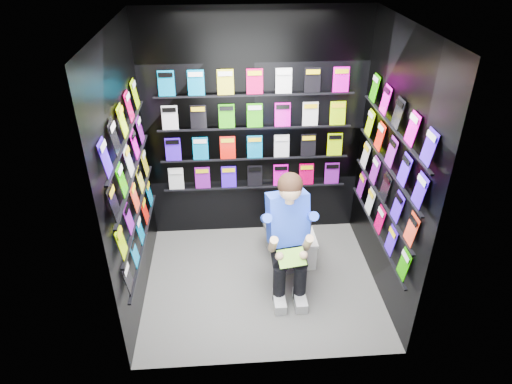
{
  "coord_description": "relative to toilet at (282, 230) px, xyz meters",
  "views": [
    {
      "loc": [
        -0.32,
        -3.61,
        3.3
      ],
      "look_at": [
        -0.05,
        0.15,
        1.03
      ],
      "focal_mm": 32.0,
      "sensor_mm": 36.0,
      "label": 1
    }
  ],
  "objects": [
    {
      "name": "toilet",
      "position": [
        0.0,
        0.0,
        0.0
      ],
      "size": [
        0.54,
        0.81,
        0.73
      ],
      "primitive_type": "imported",
      "rotation": [
        0.0,
        0.0,
        3.31
      ],
      "color": "silver",
      "rests_on": "floor"
    },
    {
      "name": "wall_front",
      "position": [
        -0.25,
        -1.41,
        0.93
      ],
      "size": [
        2.4,
        0.04,
        2.6
      ],
      "primitive_type": "cube",
      "color": "black",
      "rests_on": "floor"
    },
    {
      "name": "comics_back",
      "position": [
        -0.25,
        0.56,
        0.94
      ],
      "size": [
        2.1,
        0.06,
        1.37
      ],
      "primitive_type": null,
      "color": "red",
      "rests_on": "wall_back"
    },
    {
      "name": "ceiling",
      "position": [
        -0.25,
        -0.41,
        2.23
      ],
      "size": [
        2.4,
        2.4,
        0.0
      ],
      "primitive_type": "plane",
      "color": "white",
      "rests_on": "floor"
    },
    {
      "name": "wall_back",
      "position": [
        -0.25,
        0.59,
        0.93
      ],
      "size": [
        2.4,
        0.04,
        2.6
      ],
      "primitive_type": "cube",
      "color": "black",
      "rests_on": "floor"
    },
    {
      "name": "longbox",
      "position": [
        0.24,
        -0.06,
        -0.22
      ],
      "size": [
        0.23,
        0.41,
        0.3
      ],
      "primitive_type": "cube",
      "rotation": [
        0.0,
        0.0,
        0.02
      ],
      "color": "white",
      "rests_on": "floor"
    },
    {
      "name": "reader",
      "position": [
        -0.0,
        -0.38,
        0.41
      ],
      "size": [
        0.66,
        0.86,
        1.44
      ],
      "primitive_type": null,
      "rotation": [
        0.0,
        0.0,
        0.17
      ],
      "color": "blue",
      "rests_on": "toilet"
    },
    {
      "name": "comics_left",
      "position": [
        -1.42,
        -0.41,
        0.94
      ],
      "size": [
        0.06,
        1.7,
        1.37
      ],
      "primitive_type": null,
      "color": "red",
      "rests_on": "wall_left"
    },
    {
      "name": "comics_right",
      "position": [
        0.92,
        -0.41,
        0.94
      ],
      "size": [
        0.06,
        1.7,
        1.37
      ],
      "primitive_type": null,
      "color": "red",
      "rests_on": "wall_right"
    },
    {
      "name": "floor",
      "position": [
        -0.25,
        -0.41,
        -0.37
      ],
      "size": [
        2.4,
        2.4,
        0.0
      ],
      "primitive_type": "plane",
      "color": "#5A5A58",
      "rests_on": "ground"
    },
    {
      "name": "wall_left",
      "position": [
        -1.45,
        -0.41,
        0.93
      ],
      "size": [
        0.04,
        2.0,
        2.6
      ],
      "primitive_type": "cube",
      "color": "black",
      "rests_on": "floor"
    },
    {
      "name": "longbox_lid",
      "position": [
        0.24,
        -0.06,
        -0.05
      ],
      "size": [
        0.25,
        0.43,
        0.03
      ],
      "primitive_type": "cube",
      "rotation": [
        0.0,
        0.0,
        0.02
      ],
      "color": "white",
      "rests_on": "longbox"
    },
    {
      "name": "held_comic",
      "position": [
        0.0,
        -0.73,
        0.21
      ],
      "size": [
        0.28,
        0.19,
        0.11
      ],
      "primitive_type": "cube",
      "rotation": [
        -0.96,
        0.0,
        0.17
      ],
      "color": "green",
      "rests_on": "reader"
    },
    {
      "name": "wall_right",
      "position": [
        0.95,
        -0.41,
        0.93
      ],
      "size": [
        0.04,
        2.0,
        2.6
      ],
      "primitive_type": "cube",
      "color": "black",
      "rests_on": "floor"
    }
  ]
}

